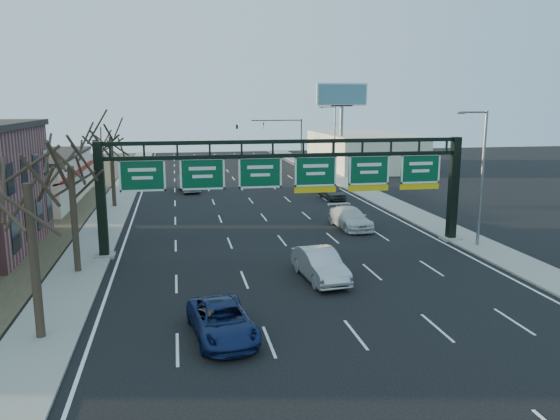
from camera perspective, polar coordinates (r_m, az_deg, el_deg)
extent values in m
plane|color=black|center=(28.92, 4.06, -8.07)|extent=(160.00, 160.00, 0.00)
cube|color=gray|center=(47.65, -17.49, -0.76)|extent=(3.00, 120.00, 0.12)
cube|color=gray|center=(51.33, 12.17, 0.34)|extent=(3.00, 120.00, 0.12)
cube|color=white|center=(47.85, -2.09, -0.26)|extent=(21.60, 120.00, 0.01)
cube|color=black|center=(35.15, -18.19, 0.94)|extent=(0.55, 0.55, 7.20)
cube|color=gray|center=(35.91, -17.85, -4.56)|extent=(1.20, 1.20, 0.20)
cube|color=black|center=(39.62, 17.66, 2.08)|extent=(0.55, 0.55, 7.20)
cube|color=gray|center=(40.29, 17.36, -2.84)|extent=(1.20, 1.20, 0.20)
cube|color=black|center=(35.16, 0.85, 7.17)|extent=(23.40, 0.25, 0.25)
cube|color=black|center=(35.24, 0.85, 5.71)|extent=(23.40, 0.25, 0.25)
cube|color=#054929|center=(34.69, -14.19, 3.54)|extent=(2.80, 0.10, 2.00)
cube|color=#054929|center=(34.67, -8.11, 3.76)|extent=(2.80, 0.10, 2.00)
cube|color=#054929|center=(35.03, -2.10, 3.95)|extent=(2.80, 0.10, 2.00)
cube|color=#054929|center=(35.77, 3.72, 4.08)|extent=(2.80, 0.10, 2.00)
cube|color=yellow|center=(35.94, 3.70, 2.15)|extent=(2.80, 0.10, 0.40)
cube|color=#054929|center=(36.86, 9.27, 4.17)|extent=(2.80, 0.10, 2.00)
cube|color=yellow|center=(37.03, 9.21, 2.30)|extent=(2.80, 0.10, 0.40)
cube|color=#054929|center=(38.27, 14.45, 4.22)|extent=(2.80, 0.10, 2.00)
cube|color=yellow|center=(38.44, 14.36, 2.41)|extent=(2.80, 0.10, 0.40)
cube|color=beige|center=(57.65, -25.25, 2.85)|extent=(10.00, 18.00, 4.40)
cube|color=#332B26|center=(57.40, -25.44, 5.17)|extent=(10.40, 18.40, 0.30)
cube|color=maroon|center=(56.50, -20.29, 3.90)|extent=(1.20, 18.00, 0.40)
cube|color=beige|center=(81.33, 8.70, 6.16)|extent=(12.00, 20.00, 5.00)
cylinder|color=black|center=(23.87, -24.29, -4.83)|extent=(0.36, 0.36, 6.46)
cylinder|color=black|center=(32.49, -20.70, -0.83)|extent=(0.36, 0.36, 6.08)
cylinder|color=black|center=(42.16, -18.51, 2.47)|extent=(0.36, 0.36, 6.84)
cylinder|color=black|center=(52.03, -17.10, 3.91)|extent=(0.36, 0.36, 6.46)
cylinder|color=slate|center=(38.21, 20.36, 3.13)|extent=(0.20, 0.20, 9.00)
cylinder|color=slate|center=(37.43, 19.62, 9.80)|extent=(1.80, 0.12, 0.12)
cube|color=slate|center=(36.98, 18.40, 9.79)|extent=(0.50, 0.22, 0.15)
cylinder|color=slate|center=(69.39, 5.71, 7.13)|extent=(0.20, 0.20, 9.00)
cylinder|color=slate|center=(68.97, 5.05, 10.77)|extent=(1.80, 0.12, 0.12)
cube|color=slate|center=(68.73, 4.32, 10.74)|extent=(0.50, 0.22, 0.15)
cylinder|color=slate|center=(74.87, 6.39, 7.32)|extent=(0.50, 0.50, 9.00)
cube|color=slate|center=(74.70, 6.47, 10.77)|extent=(3.00, 0.30, 0.20)
cube|color=white|center=(74.70, 6.49, 11.92)|extent=(7.00, 0.30, 3.00)
cube|color=teal|center=(74.51, 6.54, 11.92)|extent=(6.60, 0.05, 2.60)
cylinder|color=black|center=(83.74, 2.23, 7.11)|extent=(0.18, 0.18, 7.00)
cylinder|color=black|center=(82.78, -0.35, 9.35)|extent=(7.60, 0.14, 0.14)
imported|color=black|center=(82.47, -1.73, 8.79)|extent=(0.20, 0.20, 1.00)
imported|color=black|center=(81.93, -4.52, 8.74)|extent=(0.54, 0.54, 1.62)
imported|color=#12204F|center=(23.02, -6.07, -11.43)|extent=(2.94, 5.30, 1.40)
imported|color=#ABACB0|center=(29.90, 4.20, -5.72)|extent=(2.25, 5.23, 1.68)
imported|color=silver|center=(42.23, 7.35, -0.84)|extent=(2.52, 5.46, 1.55)
imported|color=#3C3E41|center=(54.60, 5.45, 1.90)|extent=(2.10, 4.41, 1.45)
imported|color=#A3A4A8|center=(59.81, -9.51, 2.72)|extent=(2.41, 5.26, 1.67)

